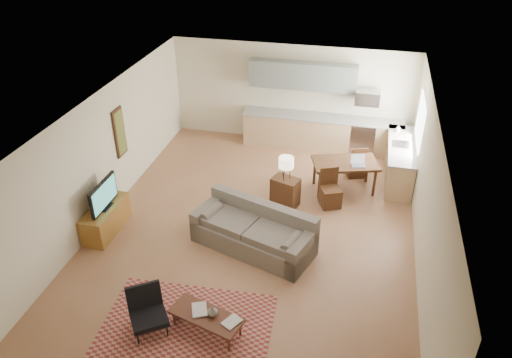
% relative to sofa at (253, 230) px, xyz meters
% --- Properties ---
extents(room, '(9.00, 9.00, 9.00)m').
position_rel_sofa_xyz_m(room, '(-0.11, 0.43, 0.91)').
color(room, '#8F5F40').
rests_on(room, ground).
extents(kitchen_counter_back, '(4.26, 0.64, 0.92)m').
position_rel_sofa_xyz_m(kitchen_counter_back, '(0.79, 4.61, 0.02)').
color(kitchen_counter_back, tan).
rests_on(kitchen_counter_back, ground).
extents(kitchen_counter_right, '(0.64, 2.26, 0.92)m').
position_rel_sofa_xyz_m(kitchen_counter_right, '(2.82, 3.43, 0.02)').
color(kitchen_counter_right, tan).
rests_on(kitchen_counter_right, ground).
extents(kitchen_range, '(0.62, 0.62, 0.90)m').
position_rel_sofa_xyz_m(kitchen_range, '(1.89, 4.61, 0.01)').
color(kitchen_range, '#A5A8AD').
rests_on(kitchen_range, ground).
extents(kitchen_microwave, '(0.62, 0.40, 0.35)m').
position_rel_sofa_xyz_m(kitchen_microwave, '(1.89, 4.63, 1.11)').
color(kitchen_microwave, '#A5A8AD').
rests_on(kitchen_microwave, room).
extents(upper_cabinets, '(2.80, 0.34, 0.70)m').
position_rel_sofa_xyz_m(upper_cabinets, '(0.19, 4.76, 1.51)').
color(upper_cabinets, gray).
rests_on(upper_cabinets, room).
extents(window_right, '(0.02, 1.40, 1.05)m').
position_rel_sofa_xyz_m(window_right, '(3.12, 3.43, 1.11)').
color(window_right, white).
rests_on(window_right, room).
extents(wall_art_left, '(0.06, 0.42, 1.10)m').
position_rel_sofa_xyz_m(wall_art_left, '(-3.32, 1.33, 1.11)').
color(wall_art_left, olive).
rests_on(wall_art_left, room).
extents(triptych, '(1.70, 0.04, 0.50)m').
position_rel_sofa_xyz_m(triptych, '(-0.21, 4.90, 1.31)').
color(triptych, beige).
rests_on(triptych, room).
extents(rug, '(2.87, 2.08, 0.02)m').
position_rel_sofa_xyz_m(rug, '(-0.58, -2.29, -0.42)').
color(rug, maroon).
rests_on(rug, floor).
extents(sofa, '(2.72, 1.83, 0.87)m').
position_rel_sofa_xyz_m(sofa, '(0.00, 0.00, 0.00)').
color(sofa, '#665C51').
rests_on(sofa, floor).
extents(coffee_table, '(1.29, 0.80, 0.36)m').
position_rel_sofa_xyz_m(coffee_table, '(-0.23, -2.26, -0.25)').
color(coffee_table, '#482317').
rests_on(coffee_table, floor).
extents(book_a, '(0.47, 0.49, 0.03)m').
position_rel_sofa_xyz_m(book_a, '(-0.47, -2.24, -0.06)').
color(book_a, maroon).
rests_on(book_a, coffee_table).
extents(book_b, '(0.47, 0.48, 0.02)m').
position_rel_sofa_xyz_m(book_b, '(0.12, -2.26, -0.06)').
color(book_b, navy).
rests_on(book_b, coffee_table).
extents(vase, '(0.24, 0.24, 0.17)m').
position_rel_sofa_xyz_m(vase, '(-0.12, -2.24, 0.01)').
color(vase, black).
rests_on(vase, coffee_table).
extents(armchair, '(0.91, 0.91, 0.75)m').
position_rel_sofa_xyz_m(armchair, '(-1.13, -2.46, -0.06)').
color(armchair, black).
rests_on(armchair, floor).
extents(tv_credenza, '(0.49, 1.28, 0.59)m').
position_rel_sofa_xyz_m(tv_credenza, '(-3.10, -0.15, -0.14)').
color(tv_credenza, brown).
rests_on(tv_credenza, floor).
extents(tv, '(0.10, 0.99, 0.59)m').
position_rel_sofa_xyz_m(tv, '(-3.05, -0.15, 0.45)').
color(tv, black).
rests_on(tv, tv_credenza).
extents(console_table, '(0.68, 0.56, 0.68)m').
position_rel_sofa_xyz_m(console_table, '(0.34, 1.64, -0.09)').
color(console_table, '#361F11').
rests_on(console_table, floor).
extents(table_lamp, '(0.44, 0.44, 0.54)m').
position_rel_sofa_xyz_m(table_lamp, '(0.34, 1.64, 0.52)').
color(table_lamp, beige).
rests_on(table_lamp, console_table).
extents(dining_table, '(1.65, 1.24, 0.74)m').
position_rel_sofa_xyz_m(dining_table, '(1.56, 2.59, -0.06)').
color(dining_table, '#361F11').
rests_on(dining_table, floor).
extents(dining_chair_near, '(0.56, 0.57, 0.88)m').
position_rel_sofa_xyz_m(dining_chair_near, '(1.33, 1.85, 0.01)').
color(dining_chair_near, '#361F11').
rests_on(dining_chair_near, floor).
extents(dining_chair_far, '(0.52, 0.53, 0.84)m').
position_rel_sofa_xyz_m(dining_chair_far, '(1.79, 3.33, -0.01)').
color(dining_chair_far, '#361F11').
rests_on(dining_chair_far, floor).
extents(laptop, '(0.36, 0.30, 0.24)m').
position_rel_sofa_xyz_m(laptop, '(1.85, 2.49, 0.43)').
color(laptop, '#A5A8AD').
rests_on(laptop, dining_table).
extents(soap_bottle, '(0.11, 0.11, 0.19)m').
position_rel_sofa_xyz_m(soap_bottle, '(2.72, 4.11, 0.58)').
color(soap_bottle, beige).
rests_on(soap_bottle, kitchen_counter_right).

